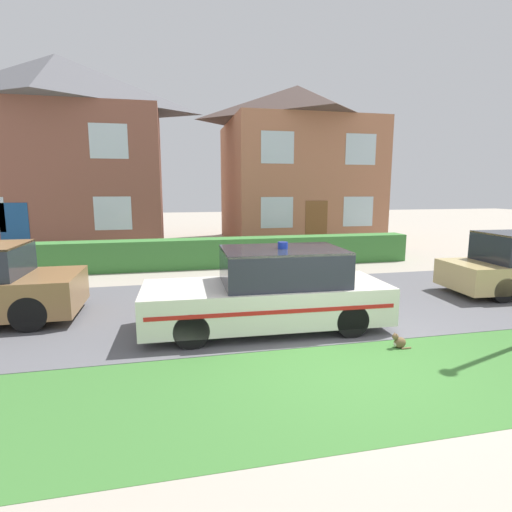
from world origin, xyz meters
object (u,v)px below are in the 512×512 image
object	(u,v)px
house_left	(63,153)
house_right	(296,164)
police_car	(271,291)
cat	(399,342)

from	to	relation	value
house_left	house_right	xyz separation A→B (m)	(10.70, 0.38, -0.31)
police_car	house_right	distance (m)	13.60
police_car	cat	size ratio (longest dim) A/B	15.12
cat	police_car	bearing A→B (deg)	-38.14
police_car	house_left	distance (m)	13.99
police_car	house_left	size ratio (longest dim) A/B	0.53
house_right	police_car	bearing A→B (deg)	-109.94
house_left	cat	bearing A→B (deg)	-59.17
house_left	house_right	world-z (taller)	house_left
police_car	house_left	xyz separation A→B (m)	(-6.19, 12.06, 3.43)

